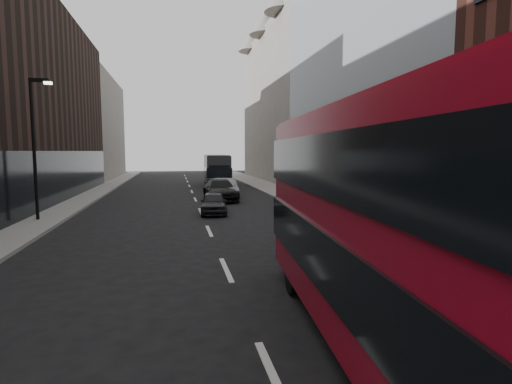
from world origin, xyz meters
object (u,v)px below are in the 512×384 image
red_bus (401,222)px  car_c (220,190)px  car_b (225,189)px  grey_bus (216,169)px  street_lamp (35,139)px  car_a (214,203)px

red_bus → car_c: 23.17m
red_bus → car_b: red_bus is taller
grey_bus → street_lamp: bearing=-117.0°
grey_bus → car_b: size_ratio=2.12×
car_a → car_c: bearing=85.2°
street_lamp → car_a: size_ratio=1.92×
car_b → car_c: (-0.42, -0.65, -0.01)m
car_b → car_c: bearing=-121.2°
grey_bus → red_bus: bearing=-88.3°
street_lamp → grey_bus: size_ratio=0.70×
street_lamp → grey_bus: bearing=60.4°
street_lamp → red_bus: bearing=-56.7°
red_bus → grey_bus: size_ratio=1.10×
car_c → car_a: bearing=-102.0°
red_bus → car_a: bearing=100.0°
car_c → street_lamp: bearing=-146.1°
red_bus → car_a: (-1.47, 16.95, -1.80)m
grey_bus → car_a: size_ratio=2.75×
car_a → car_b: size_ratio=0.77×
street_lamp → car_c: (10.01, 7.26, -3.42)m
street_lamp → car_b: street_lamp is taller
street_lamp → grey_bus: 22.35m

